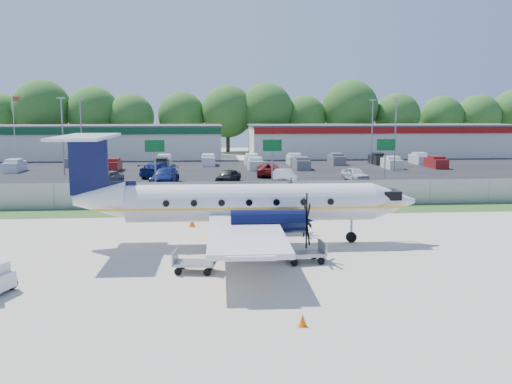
{
  "coord_description": "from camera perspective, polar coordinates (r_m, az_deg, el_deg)",
  "views": [
    {
      "loc": [
        -3.16,
        -30.69,
        7.61
      ],
      "look_at": [
        0.0,
        6.0,
        2.3
      ],
      "focal_mm": 40.0,
      "sensor_mm": 36.0,
      "label": 1
    }
  ],
  "objects": [
    {
      "name": "cone_starboard_wing",
      "position": [
        37.78,
        -6.44,
        -3.02
      ],
      "size": [
        0.43,
        0.43,
        0.61
      ],
      "color": "#F56507",
      "rests_on": "ground"
    },
    {
      "name": "sign_mid",
      "position": [
        54.1,
        1.63,
        3.96
      ],
      "size": [
        1.8,
        0.26,
        5.0
      ],
      "color": "gray",
      "rests_on": "ground"
    },
    {
      "name": "light_pole_se",
      "position": [
        82.06,
        11.55,
        6.38
      ],
      "size": [
        0.9,
        0.35,
        9.09
      ],
      "color": "gray",
      "rests_on": "ground"
    },
    {
      "name": "sign_left",
      "position": [
        53.97,
        -10.08,
        3.83
      ],
      "size": [
        1.8,
        0.26,
        5.0
      ],
      "color": "gray",
      "rests_on": "ground"
    },
    {
      "name": "perimeter_fence",
      "position": [
        45.29,
        -0.87,
        -0.18
      ],
      "size": [
        120.0,
        0.06,
        1.99
      ],
      "color": "gray",
      "rests_on": "ground"
    },
    {
      "name": "grass_verge",
      "position": [
        43.48,
        -0.68,
        -1.87
      ],
      "size": [
        170.0,
        4.0,
        0.02
      ],
      "primitive_type": "cube",
      "color": "#2D561E",
      "rests_on": "ground"
    },
    {
      "name": "parked_car_a",
      "position": [
        60.26,
        -14.65,
        0.68
      ],
      "size": [
        3.38,
        4.74,
        1.5
      ],
      "primitive_type": "imported",
      "rotation": [
        0.0,
        0.0,
        -0.41
      ],
      "color": "#595B5E",
      "rests_on": "ground"
    },
    {
      "name": "tree_line",
      "position": [
        105.02,
        -3.19,
        4.04
      ],
      "size": [
        112.0,
        6.0,
        14.0
      ],
      "primitive_type": null,
      "color": "#2B601C",
      "rests_on": "ground"
    },
    {
      "name": "parked_car_f",
      "position": [
        66.19,
        -9.74,
        1.49
      ],
      "size": [
        4.45,
        6.25,
        1.68
      ],
      "primitive_type": "imported",
      "rotation": [
        0.0,
        0.0,
        2.74
      ],
      "color": "navy",
      "rests_on": "ground"
    },
    {
      "name": "parking_lot",
      "position": [
        71.17,
        -2.35,
        2.07
      ],
      "size": [
        170.0,
        32.0,
        0.02
      ],
      "primitive_type": "cube",
      "color": "black",
      "rests_on": "ground"
    },
    {
      "name": "baggage_cart_far",
      "position": [
        28.88,
        4.86,
        -6.1
      ],
      "size": [
        2.15,
        1.47,
        1.05
      ],
      "color": "gray",
      "rests_on": "ground"
    },
    {
      "name": "baggage_cart_near",
      "position": [
        27.27,
        -6.17,
        -7.0
      ],
      "size": [
        2.12,
        1.46,
        1.03
      ],
      "color": "gray",
      "rests_on": "ground"
    },
    {
      "name": "ground",
      "position": [
        31.78,
        0.93,
        -5.65
      ],
      "size": [
        170.0,
        170.0,
        0.0
      ],
      "primitive_type": "plane",
      "color": "beige",
      "rests_on": "ground"
    },
    {
      "name": "parked_car_d",
      "position": [
        59.91,
        2.94,
        0.9
      ],
      "size": [
        2.28,
        4.62,
        1.46
      ],
      "primitive_type": "imported",
      "rotation": [
        0.0,
        0.0,
        0.17
      ],
      "color": "silver",
      "rests_on": "ground"
    },
    {
      "name": "sign_right",
      "position": [
        56.42,
        12.83,
        3.94
      ],
      "size": [
        1.8,
        0.26,
        5.0
      ],
      "color": "gray",
      "rests_on": "ground"
    },
    {
      "name": "cone_port_wing",
      "position": [
        20.77,
        4.67,
        -12.68
      ],
      "size": [
        0.32,
        0.32,
        0.46
      ],
      "color": "#F56507",
      "rests_on": "ground"
    },
    {
      "name": "parked_car_c",
      "position": [
        60.43,
        -2.78,
        0.96
      ],
      "size": [
        3.19,
        4.37,
        1.38
      ],
      "primitive_type": "imported",
      "rotation": [
        0.0,
        0.0,
        -0.44
      ],
      "color": "black",
      "rests_on": "ground"
    },
    {
      "name": "flagpole_east",
      "position": [
        90.1,
        -23.01,
        6.31
      ],
      "size": [
        1.06,
        0.12,
        10.0
      ],
      "color": "silver",
      "rests_on": "ground"
    },
    {
      "name": "parked_car_e",
      "position": [
        62.75,
        9.85,
        1.12
      ],
      "size": [
        2.56,
        4.51,
        1.45
      ],
      "primitive_type": "imported",
      "rotation": [
        0.0,
        0.0,
        0.21
      ],
      "color": "silver",
      "rests_on": "ground"
    },
    {
      "name": "access_road",
      "position": [
        50.37,
        -1.27,
        -0.47
      ],
      "size": [
        170.0,
        8.0,
        0.02
      ],
      "primitive_type": "cube",
      "color": "black",
      "rests_on": "ground"
    },
    {
      "name": "light_pole_sw",
      "position": [
        80.51,
        -17.09,
        6.15
      ],
      "size": [
        0.9,
        0.35,
        9.09
      ],
      "color": "gray",
      "rests_on": "ground"
    },
    {
      "name": "parked_car_b",
      "position": [
        59.99,
        -9.1,
        0.81
      ],
      "size": [
        3.12,
        5.85,
        1.61
      ],
      "primitive_type": "imported",
      "rotation": [
        0.0,
        0.0,
        -0.16
      ],
      "color": "navy",
      "rests_on": "ground"
    },
    {
      "name": "light_pole_ne",
      "position": [
        72.53,
        13.78,
        6.09
      ],
      "size": [
        0.9,
        0.35,
        9.09
      ],
      "color": "gray",
      "rests_on": "ground"
    },
    {
      "name": "road_car_mid",
      "position": [
        52.19,
        2.15,
        -0.18
      ],
      "size": [
        4.03,
        1.47,
        1.32
      ],
      "primitive_type": "imported",
      "rotation": [
        0.0,
        0.0,
        -1.55
      ],
      "color": "black",
      "rests_on": "ground"
    },
    {
      "name": "light_pole_nw",
      "position": [
        70.77,
        -18.79,
        5.85
      ],
      "size": [
        0.9,
        0.35,
        9.09
      ],
      "color": "gray",
      "rests_on": "ground"
    },
    {
      "name": "far_parking_rows",
      "position": [
        76.14,
        -2.52,
        2.46
      ],
      "size": [
        56.0,
        10.0,
        1.6
      ],
      "primitive_type": null,
      "color": "gray",
      "rests_on": "ground"
    },
    {
      "name": "parked_car_g",
      "position": [
        66.21,
        1.21,
        1.6
      ],
      "size": [
        3.0,
        5.8,
        1.56
      ],
      "primitive_type": "imported",
      "rotation": [
        0.0,
        0.0,
        3.07
      ],
      "color": "maroon",
      "rests_on": "ground"
    },
    {
      "name": "building_west",
      "position": [
        95.12,
        -17.63,
        4.82
      ],
      "size": [
        46.4,
        12.4,
        5.24
      ],
      "color": "silver",
      "rests_on": "ground"
    },
    {
      "name": "building_east",
      "position": [
        97.28,
        12.58,
        5.08
      ],
      "size": [
        44.4,
        12.4,
        5.24
      ],
      "color": "silver",
      "rests_on": "ground"
    },
    {
      "name": "aircraft",
      "position": [
        32.31,
        -1.28,
        -1.07
      ],
      "size": [
        19.99,
        19.74,
        6.22
      ],
      "color": "silver",
      "rests_on": "ground"
    }
  ]
}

